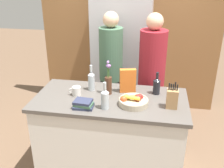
% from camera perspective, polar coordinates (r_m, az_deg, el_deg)
% --- Properties ---
extents(ground_plane, '(14.00, 14.00, 0.00)m').
position_cam_1_polar(ground_plane, '(3.28, -0.31, -17.50)').
color(ground_plane, brown).
extents(kitchen_island, '(1.61, 0.78, 0.92)m').
position_cam_1_polar(kitchen_island, '(2.99, -0.33, -10.89)').
color(kitchen_island, silver).
rests_on(kitchen_island, ground_plane).
extents(back_wall_wood, '(2.81, 0.12, 2.60)m').
position_cam_1_polar(back_wall_wood, '(4.23, 3.82, 11.99)').
color(back_wall_wood, olive).
rests_on(back_wall_wood, ground_plane).
extents(refrigerator, '(0.84, 0.62, 1.93)m').
position_cam_1_polar(refrigerator, '(3.97, 2.21, 6.22)').
color(refrigerator, '#B7B7BC').
rests_on(refrigerator, ground_plane).
extents(fruit_bowl, '(0.30, 0.30, 0.11)m').
position_cam_1_polar(fruit_bowl, '(2.62, 4.62, -3.65)').
color(fruit_bowl, tan).
rests_on(fruit_bowl, kitchen_island).
extents(knife_block, '(0.11, 0.09, 0.27)m').
position_cam_1_polar(knife_block, '(2.60, 12.95, -3.09)').
color(knife_block, '#A87A4C').
rests_on(knife_block, kitchen_island).
extents(flower_vase, '(0.07, 0.07, 0.38)m').
position_cam_1_polar(flower_vase, '(2.80, -0.81, 0.20)').
color(flower_vase, '#4C2D1E').
rests_on(flower_vase, kitchen_island).
extents(cereal_box, '(0.18, 0.10, 0.26)m').
position_cam_1_polar(cereal_box, '(2.85, 3.45, 0.72)').
color(cereal_box, orange).
rests_on(cereal_box, kitchen_island).
extents(coffee_mug, '(0.13, 0.09, 0.10)m').
position_cam_1_polar(coffee_mug, '(2.83, -7.78, -1.54)').
color(coffee_mug, silver).
rests_on(coffee_mug, kitchen_island).
extents(book_stack, '(0.20, 0.15, 0.08)m').
position_cam_1_polar(book_stack, '(2.58, -6.27, -4.40)').
color(book_stack, '#2D334C').
rests_on(book_stack, kitchen_island).
extents(bottle_oil, '(0.07, 0.07, 0.29)m').
position_cam_1_polar(bottle_oil, '(2.91, -4.51, 0.79)').
color(bottle_oil, '#B2BCC1').
rests_on(bottle_oil, kitchen_island).
extents(bottle_vinegar, '(0.08, 0.08, 0.25)m').
position_cam_1_polar(bottle_vinegar, '(2.85, 9.68, -0.32)').
color(bottle_vinegar, black).
rests_on(bottle_vinegar, kitchen_island).
extents(bottle_wine, '(0.08, 0.08, 0.28)m').
position_cam_1_polar(bottle_wine, '(2.52, -1.55, -3.15)').
color(bottle_wine, '#B2BCC1').
rests_on(bottle_wine, kitchen_island).
extents(person_at_sink, '(0.30, 0.30, 1.70)m').
position_cam_1_polar(person_at_sink, '(3.44, -0.23, 3.44)').
color(person_at_sink, '#383842').
rests_on(person_at_sink, ground_plane).
extents(person_in_blue, '(0.33, 0.33, 1.71)m').
position_cam_1_polar(person_in_blue, '(3.29, 8.59, 2.21)').
color(person_in_blue, '#383842').
rests_on(person_in_blue, ground_plane).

